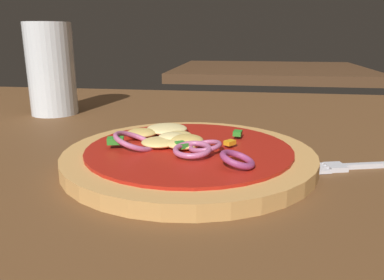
{
  "coord_description": "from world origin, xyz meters",
  "views": [
    {
      "loc": [
        0.05,
        -0.35,
        0.16
      ],
      "look_at": [
        -0.01,
        0.03,
        0.05
      ],
      "focal_mm": 35.31,
      "sensor_mm": 36.0,
      "label": 1
    }
  ],
  "objects": [
    {
      "name": "pizza",
      "position": [
        -0.01,
        0.02,
        0.04
      ],
      "size": [
        0.26,
        0.26,
        0.03
      ],
      "color": "tan",
      "rests_on": "dining_table"
    },
    {
      "name": "beer_glass",
      "position": [
        -0.27,
        0.23,
        0.1
      ],
      "size": [
        0.08,
        0.08,
        0.15
      ],
      "color": "silver",
      "rests_on": "dining_table"
    },
    {
      "name": "background_table",
      "position": [
        0.13,
        1.23,
        0.02
      ],
      "size": [
        0.75,
        0.66,
        0.03
      ],
      "color": "#4C301C",
      "rests_on": "ground"
    },
    {
      "name": "fork",
      "position": [
        0.17,
        0.03,
        0.04
      ],
      "size": [
        0.16,
        0.06,
        0.01
      ],
      "color": "silver",
      "rests_on": "dining_table"
    },
    {
      "name": "dining_table",
      "position": [
        0.0,
        0.0,
        0.02
      ],
      "size": [
        1.3,
        1.06,
        0.03
      ],
      "color": "brown",
      "rests_on": "ground"
    }
  ]
}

